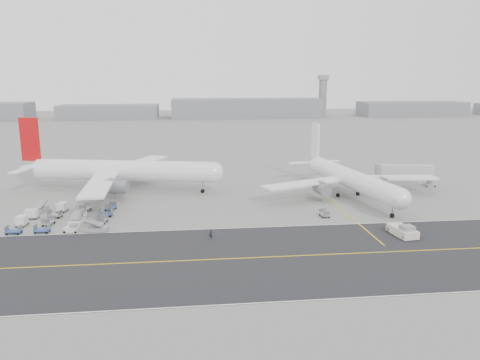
{
  "coord_description": "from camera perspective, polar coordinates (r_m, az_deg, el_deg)",
  "views": [
    {
      "loc": [
        -4.23,
        -89.75,
        28.97
      ],
      "look_at": [
        7.33,
        12.0,
        6.59
      ],
      "focal_mm": 35.0,
      "sensor_mm": 36.0,
      "label": 1
    }
  ],
  "objects": [
    {
      "name": "control_tower",
      "position": [
        369.97,
        10.05,
        10.17
      ],
      "size": [
        7.0,
        7.0,
        31.25
      ],
      "color": "gray",
      "rests_on": "ground"
    },
    {
      "name": "pushback_tug",
      "position": [
        93.08,
        19.25,
        -5.88
      ],
      "size": [
        3.9,
        8.57,
        2.42
      ],
      "rotation": [
        0.0,
        0.0,
        0.13
      ],
      "color": "beige",
      "rests_on": "ground"
    },
    {
      "name": "horizon_buildings",
      "position": [
        352.62,
        -0.89,
        7.62
      ],
      "size": [
        520.0,
        28.0,
        28.0
      ],
      "primitive_type": null,
      "color": "gray",
      "rests_on": "ground"
    },
    {
      "name": "airliner_a",
      "position": [
        125.43,
        -14.51,
        1.13
      ],
      "size": [
        54.33,
        53.19,
        18.98
      ],
      "rotation": [
        0.0,
        0.0,
        1.36
      ],
      "color": "white",
      "rests_on": "ground"
    },
    {
      "name": "gse_cluster",
      "position": [
        103.73,
        -20.42,
        -4.69
      ],
      "size": [
        27.05,
        26.35,
        2.15
      ],
      "primitive_type": null,
      "rotation": [
        0.0,
        0.0,
        -0.17
      ],
      "color": "gray",
      "rests_on": "ground"
    },
    {
      "name": "airliner_b",
      "position": [
        118.98,
        13.16,
        0.25
      ],
      "size": [
        46.35,
        47.21,
        16.38
      ],
      "rotation": [
        0.0,
        0.0,
        0.16
      ],
      "color": "white",
      "rests_on": "ground"
    },
    {
      "name": "jet_bridge",
      "position": [
        135.05,
        19.49,
        1.05
      ],
      "size": [
        16.19,
        5.83,
        6.04
      ],
      "rotation": [
        0.0,
        0.0,
        -0.19
      ],
      "color": "gray",
      "rests_on": "ground"
    },
    {
      "name": "ground",
      "position": [
        94.41,
        -3.61,
        -5.57
      ],
      "size": [
        700.0,
        700.0,
        0.0
      ],
      "primitive_type": "plane",
      "color": "gray",
      "rests_on": "ground"
    },
    {
      "name": "ground_crew_a",
      "position": [
        86.55,
        -3.58,
        -6.59
      ],
      "size": [
        0.81,
        0.7,
        1.89
      ],
      "primitive_type": "imported",
      "rotation": [
        0.0,
        0.0,
        -0.43
      ],
      "color": "black",
      "rests_on": "ground"
    },
    {
      "name": "taxiway",
      "position": [
        77.95,
        0.82,
        -9.48
      ],
      "size": [
        220.0,
        59.0,
        0.03
      ],
      "color": "#2A292C",
      "rests_on": "ground"
    },
    {
      "name": "stray_dolly",
      "position": [
        101.62,
        10.24,
        -4.44
      ],
      "size": [
        1.73,
        2.65,
        1.57
      ],
      "primitive_type": null,
      "rotation": [
        0.0,
        0.0,
        0.06
      ],
      "color": "silver",
      "rests_on": "ground"
    }
  ]
}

